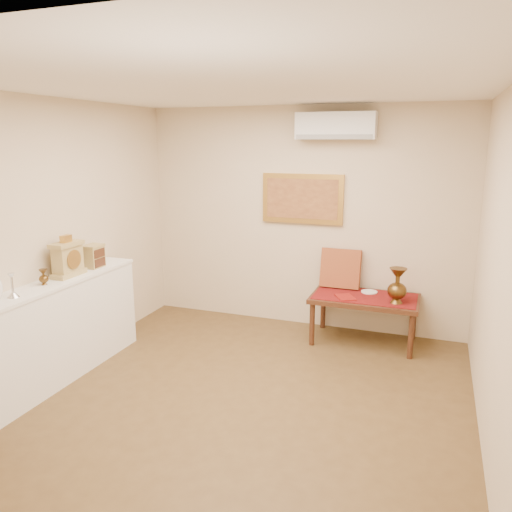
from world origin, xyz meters
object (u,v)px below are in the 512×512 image
at_px(wooden_chest, 94,256).
at_px(display_ledge, 61,329).
at_px(mantel_clock, 68,259).
at_px(brass_urn_tall, 398,282).
at_px(low_table, 365,302).

bearing_deg(wooden_chest, display_ledge, -91.45).
bearing_deg(mantel_clock, brass_urn_tall, 27.25).
height_order(display_ledge, wooden_chest, wooden_chest).
bearing_deg(low_table, mantel_clock, -147.70).
xyz_separation_m(brass_urn_tall, display_ledge, (-3.03, -1.75, -0.30)).
bearing_deg(low_table, brass_urn_tall, -20.23).
bearing_deg(mantel_clock, display_ledge, -89.06).
distance_m(display_ledge, mantel_clock, 0.69).
relative_size(wooden_chest, low_table, 0.20).
height_order(brass_urn_tall, mantel_clock, mantel_clock).
relative_size(brass_urn_tall, low_table, 0.40).
height_order(mantel_clock, wooden_chest, mantel_clock).
xyz_separation_m(mantel_clock, low_table, (2.68, 1.69, -0.67)).
height_order(display_ledge, low_table, display_ledge).
relative_size(display_ledge, low_table, 1.68).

